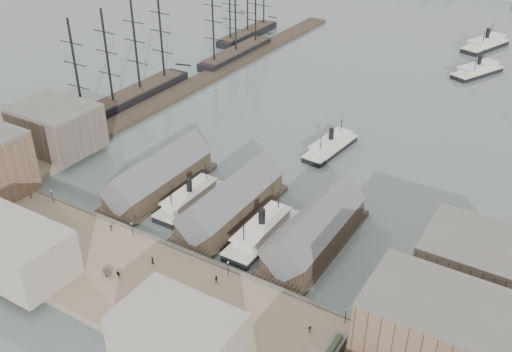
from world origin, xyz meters
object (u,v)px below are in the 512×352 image
Objects in this scene: horse_cart_left at (15,216)px; horse_cart_center at (114,273)px; horse_cart_right at (223,314)px; ferry_docked_west at (190,198)px.

horse_cart_center reaches higher than horse_cart_left.
ferry_docked_west is at bearing 58.30° from horse_cart_right.
horse_cart_left is 39.98m from horse_cart_center.
ferry_docked_west is at bearing 26.51° from horse_cart_center.
ferry_docked_west is at bearing -13.89° from horse_cart_left.
horse_cart_center is (39.83, -3.47, 0.01)m from horse_cart_left.
horse_cart_center is 29.63m from horse_cart_right.
ferry_docked_west reaches higher than horse_cart_left.
ferry_docked_west reaches higher than horse_cart_right.
horse_cart_left is 0.95× the size of horse_cart_right.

